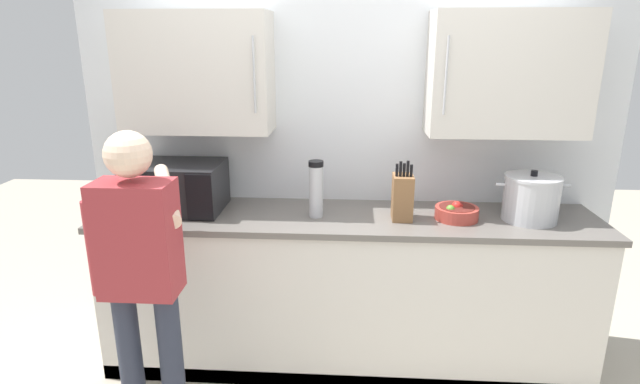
# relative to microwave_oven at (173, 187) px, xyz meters

# --- Properties ---
(back_wall_tiled) EXTENTS (3.21, 0.44, 2.66)m
(back_wall_tiled) POSITION_rel_microwave_oven_xyz_m (1.01, 0.25, 0.36)
(back_wall_tiled) COLOR silver
(back_wall_tiled) RESTS_ON ground_plane
(counter_unit) EXTENTS (2.84, 0.61, 0.95)m
(counter_unit) POSITION_rel_microwave_oven_xyz_m (1.01, -0.03, -0.62)
(counter_unit) COLOR beige
(counter_unit) RESTS_ON ground_plane
(microwave_oven) EXTENTS (0.53, 0.73, 0.28)m
(microwave_oven) POSITION_rel_microwave_oven_xyz_m (0.00, 0.00, 0.00)
(microwave_oven) COLOR black
(microwave_oven) RESTS_ON counter_unit
(knife_block) EXTENTS (0.11, 0.15, 0.34)m
(knife_block) POSITION_rel_microwave_oven_xyz_m (1.31, -0.07, -0.01)
(knife_block) COLOR brown
(knife_block) RESTS_ON counter_unit
(thermos_flask) EXTENTS (0.08, 0.08, 0.32)m
(thermos_flask) POSITION_rel_microwave_oven_xyz_m (0.84, -0.06, 0.02)
(thermos_flask) COLOR #B7BABF
(thermos_flask) RESTS_ON counter_unit
(fruit_bowl) EXTENTS (0.24, 0.24, 0.10)m
(fruit_bowl) POSITION_rel_microwave_oven_xyz_m (1.62, -0.05, -0.10)
(fruit_bowl) COLOR #AD3D33
(fruit_bowl) RESTS_ON counter_unit
(stock_pot) EXTENTS (0.40, 0.30, 0.28)m
(stock_pot) POSITION_rel_microwave_oven_xyz_m (2.02, -0.04, -0.01)
(stock_pot) COLOR #B7BABF
(stock_pot) RESTS_ON counter_unit
(person_figure) EXTENTS (0.44, 0.55, 1.55)m
(person_figure) POSITION_rel_microwave_oven_xyz_m (0.09, -0.74, -0.16)
(person_figure) COLOR #282D3D
(person_figure) RESTS_ON ground_plane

